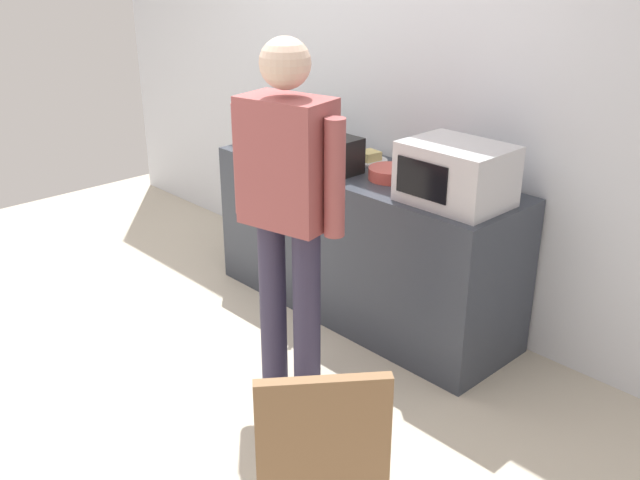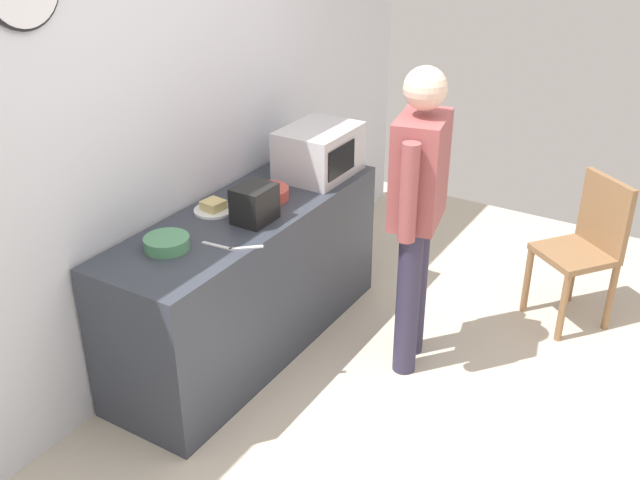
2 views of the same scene
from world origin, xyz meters
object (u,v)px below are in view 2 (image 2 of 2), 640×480
(salad_bowl, at_px, (167,243))
(fork_utensil, at_px, (217,246))
(cereal_bowl, at_px, (268,193))
(microwave, at_px, (319,151))
(sandwich_plate, at_px, (214,208))
(person_standing, at_px, (418,201))
(wooden_chair, at_px, (586,244))
(toaster, at_px, (255,204))
(spoon_utensil, at_px, (246,248))

(salad_bowl, height_order, fork_utensil, salad_bowl)
(cereal_bowl, bearing_deg, microwave, -7.23)
(sandwich_plate, xyz_separation_m, person_standing, (0.45, -1.01, 0.11))
(sandwich_plate, distance_m, cereal_bowl, 0.34)
(salad_bowl, relative_size, fork_utensil, 1.34)
(salad_bowl, bearing_deg, sandwich_plate, 9.56)
(salad_bowl, xyz_separation_m, wooden_chair, (1.87, -1.65, -0.39))
(sandwich_plate, xyz_separation_m, toaster, (0.02, -0.26, 0.08))
(microwave, xyz_separation_m, sandwich_plate, (-0.77, 0.21, -0.13))
(fork_utensil, bearing_deg, salad_bowl, 126.33)
(cereal_bowl, relative_size, fork_utensil, 1.44)
(cereal_bowl, distance_m, spoon_utensil, 0.62)
(cereal_bowl, distance_m, fork_utensil, 0.63)
(sandwich_plate, distance_m, person_standing, 1.11)
(microwave, xyz_separation_m, wooden_chair, (0.64, -1.52, -0.51))
(microwave, bearing_deg, cereal_bowl, 172.77)
(toaster, xyz_separation_m, wooden_chair, (1.39, -1.46, -0.46))
(microwave, height_order, toaster, microwave)
(sandwich_plate, bearing_deg, toaster, -84.84)
(microwave, relative_size, sandwich_plate, 2.27)
(toaster, bearing_deg, salad_bowl, 159.16)
(wooden_chair, bearing_deg, microwave, 112.85)
(spoon_utensil, xyz_separation_m, person_standing, (0.71, -0.60, 0.13))
(microwave, xyz_separation_m, cereal_bowl, (-0.47, 0.06, -0.12))
(cereal_bowl, relative_size, spoon_utensil, 1.44)
(sandwich_plate, distance_m, wooden_chair, 2.26)
(toaster, relative_size, person_standing, 0.13)
(microwave, bearing_deg, salad_bowl, 173.92)
(fork_utensil, bearing_deg, wooden_chair, -40.04)
(toaster, xyz_separation_m, spoon_utensil, (-0.28, -0.15, -0.10))
(toaster, distance_m, spoon_utensil, 0.33)
(microwave, bearing_deg, sandwich_plate, 164.79)
(toaster, xyz_separation_m, fork_utensil, (-0.34, -0.01, -0.10))
(wooden_chair, bearing_deg, toaster, 133.43)
(sandwich_plate, height_order, wooden_chair, sandwich_plate)
(salad_bowl, relative_size, person_standing, 0.13)
(microwave, bearing_deg, toaster, -175.85)
(person_standing, xyz_separation_m, wooden_chair, (0.96, -0.71, -0.49))
(toaster, relative_size, spoon_utensil, 1.29)
(salad_bowl, relative_size, wooden_chair, 0.24)
(sandwich_plate, xyz_separation_m, fork_utensil, (-0.32, -0.27, -0.02))
(cereal_bowl, bearing_deg, salad_bowl, 174.63)
(cereal_bowl, bearing_deg, wooden_chair, -54.93)
(microwave, xyz_separation_m, fork_utensil, (-1.09, -0.07, -0.15))
(sandwich_plate, bearing_deg, cereal_bowl, -26.39)
(cereal_bowl, relative_size, wooden_chair, 0.26)
(sandwich_plate, distance_m, salad_bowl, 0.47)
(toaster, height_order, fork_utensil, toaster)
(person_standing, bearing_deg, spoon_utensil, 139.63)
(sandwich_plate, relative_size, spoon_utensil, 1.30)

